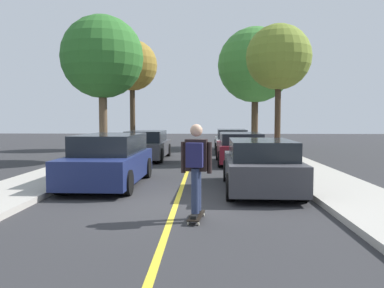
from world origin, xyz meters
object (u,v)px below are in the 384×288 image
(street_tree_left_near, at_px, (132,66))
(skateboarder, at_px, (196,164))
(skateboard, at_px, (196,216))
(street_tree_right_near, at_px, (255,65))
(parked_car_right_nearest, at_px, (260,165))
(street_tree_right_nearest, at_px, (278,58))
(street_tree_left_nearest, at_px, (102,57))
(parked_car_right_far, at_px, (231,141))
(parked_car_left_nearest, at_px, (109,160))
(parked_car_left_near, at_px, (146,145))
(parked_car_right_near, at_px, (240,148))

(street_tree_left_near, xyz_separation_m, skateboarder, (4.30, -16.68, -4.02))
(skateboard, bearing_deg, street_tree_right_near, 79.61)
(parked_car_right_nearest, distance_m, street_tree_left_near, 15.40)
(street_tree_right_nearest, relative_size, skateboarder, 3.45)
(parked_car_right_nearest, bearing_deg, street_tree_left_nearest, 131.85)
(street_tree_right_near, bearing_deg, skateboard, -100.39)
(parked_car_right_far, bearing_deg, street_tree_left_near, 162.04)
(parked_car_right_nearest, bearing_deg, parked_car_right_far, 90.00)
(parked_car_left_nearest, bearing_deg, street_tree_left_nearest, 106.27)
(parked_car_left_near, distance_m, skateboarder, 11.21)
(parked_car_right_far, bearing_deg, skateboarder, -96.27)
(parked_car_left_nearest, distance_m, street_tree_left_near, 13.63)
(parked_car_right_near, relative_size, street_tree_right_near, 0.53)
(parked_car_left_near, distance_m, parked_car_right_near, 4.50)
(parked_car_right_near, distance_m, street_tree_right_nearest, 4.34)
(parked_car_right_nearest, xyz_separation_m, street_tree_left_near, (-5.92, 13.51, 4.43))
(parked_car_right_far, xyz_separation_m, street_tree_left_nearest, (-5.93, -4.98, 3.90))
(parked_car_right_far, bearing_deg, street_tree_left_nearest, -139.97)
(street_tree_left_nearest, height_order, street_tree_right_near, street_tree_right_near)
(parked_car_right_near, relative_size, skateboarder, 2.36)
(street_tree_right_near, relative_size, skateboarder, 4.46)
(street_tree_right_near, bearing_deg, parked_car_right_far, -116.37)
(parked_car_right_nearest, relative_size, street_tree_right_near, 0.56)
(parked_car_right_far, bearing_deg, parked_car_left_nearest, -111.14)
(street_tree_right_nearest, height_order, street_tree_right_near, street_tree_right_near)
(street_tree_left_nearest, height_order, street_tree_right_nearest, street_tree_left_nearest)
(street_tree_left_nearest, distance_m, skateboarder, 11.24)
(street_tree_left_near, height_order, skateboarder, street_tree_left_near)
(street_tree_left_nearest, bearing_deg, parked_car_left_near, 33.03)
(street_tree_right_nearest, xyz_separation_m, street_tree_right_near, (0.00, 8.06, 0.75))
(parked_car_left_nearest, bearing_deg, skateboard, -56.11)
(street_tree_left_nearest, distance_m, skateboard, 11.55)
(parked_car_right_nearest, bearing_deg, skateboard, -117.29)
(street_tree_left_near, bearing_deg, parked_car_right_near, -51.24)
(parked_car_left_nearest, xyz_separation_m, parked_car_right_near, (4.21, 5.41, -0.06))
(street_tree_right_nearest, bearing_deg, parked_car_right_near, -153.28)
(street_tree_left_near, height_order, street_tree_right_near, street_tree_right_near)
(parked_car_right_nearest, xyz_separation_m, street_tree_left_nearest, (-5.92, 6.62, 3.87))
(parked_car_right_far, distance_m, street_tree_left_nearest, 8.67)
(street_tree_left_nearest, xyz_separation_m, street_tree_left_near, (-0.00, 6.90, 0.55))
(parked_car_right_far, height_order, street_tree_left_nearest, street_tree_left_nearest)
(parked_car_left_nearest, height_order, parked_car_right_near, parked_car_left_nearest)
(parked_car_right_nearest, bearing_deg, skateboarder, -117.10)
(street_tree_left_near, bearing_deg, parked_car_left_nearest, -82.34)
(skateboard, distance_m, skateboarder, 0.98)
(parked_car_right_nearest, relative_size, street_tree_left_near, 0.65)
(parked_car_right_nearest, relative_size, parked_car_right_far, 0.96)
(parked_car_right_far, xyz_separation_m, street_tree_right_nearest, (1.72, -4.60, 3.91))
(parked_car_left_nearest, relative_size, parked_car_left_near, 0.96)
(parked_car_left_near, xyz_separation_m, parked_car_right_near, (4.21, -1.60, 0.01))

